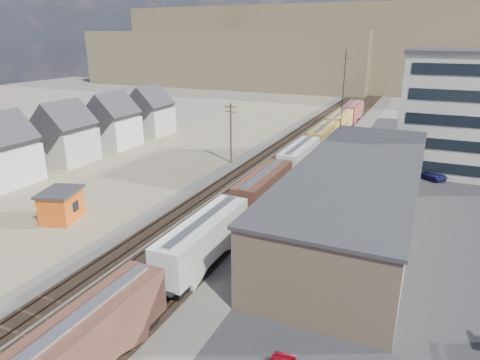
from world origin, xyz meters
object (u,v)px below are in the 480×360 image
at_px(parked_car_blue, 429,174).
at_px(freight_train, 284,170).
at_px(maintenance_shed, 61,205).
at_px(utility_pole_north, 231,132).

bearing_deg(parked_car_blue, freight_train, 159.74).
bearing_deg(maintenance_shed, freight_train, 45.40).
relative_size(freight_train, maintenance_shed, 20.36).
xyz_separation_m(freight_train, utility_pole_north, (-12.30, 9.07, 2.50)).
xyz_separation_m(maintenance_shed, parked_car_blue, (38.52, 33.83, -1.11)).
bearing_deg(freight_train, maintenance_shed, -134.60).
relative_size(freight_train, parked_car_blue, 21.95).
height_order(utility_pole_north, parked_car_blue, utility_pole_north).
bearing_deg(freight_train, parked_car_blue, 36.16).
bearing_deg(parked_car_blue, utility_pole_north, 131.73).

